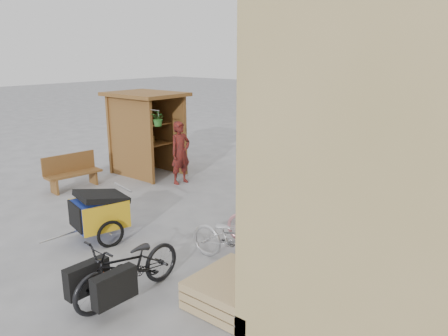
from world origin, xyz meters
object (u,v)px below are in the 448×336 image
Objects in this scene: bike_7 at (360,178)px; person_kiosk at (181,153)px; pallet_stack at (233,289)px; bike_6 at (352,183)px; bike_3 at (303,198)px; shopping_carts at (405,160)px; bike_1 at (264,224)px; cargo_bike at (127,268)px; bike_0 at (235,239)px; child_trailer at (100,212)px; bike_4 at (328,194)px; bike_5 at (326,188)px; bench at (72,171)px; bike_2 at (296,209)px; kiosk at (144,122)px.

person_kiosk is at bearing 97.71° from bike_7.
pallet_stack is 0.72× the size of bike_6.
shopping_carts is at bearing 7.17° from bike_3.
cargo_bike is at bearing 155.20° from bike_1.
bike_0 is at bearing -96.03° from shopping_carts.
child_trailer is 4.12m from bike_3.
shopping_carts is at bearing -19.82° from bike_1.
cargo_bike is at bearing -173.39° from bike_6.
bike_0 reaches higher than bike_4.
bike_4 is at bearing -149.07° from bike_5.
pallet_stack is 0.81× the size of bench.
bike_5 is at bearing 72.40° from child_trailer.
bike_5 is at bearing 17.08° from bike_3.
bike_1 is 0.91× the size of bike_6.
bike_2 is (2.69, 2.82, -0.14)m from child_trailer.
pallet_stack is 0.64× the size of cargo_bike.
child_trailer is at bearing 164.86° from bike_6.
kiosk reaches higher than bike_2.
shopping_carts is (6.67, 6.11, 0.16)m from bench.
bike_1 is 0.94× the size of bike_4.
bike_6 is (5.77, 1.55, -1.12)m from kiosk.
bike_1 reaches higher than bike_6.
bench reaches higher than pallet_stack.
child_trailer is at bearing 156.47° from bike_3.
bike_7 is at bearing 40.76° from bench.
bike_4 is 1.17m from bike_6.
bike_5 reaches higher than child_trailer.
bike_5 is (4.03, 0.65, -0.36)m from person_kiosk.
bike_4 reaches higher than pallet_stack.
bike_3 is at bearing 21.88° from bench.
kiosk is at bearing 94.16° from bike_5.
kiosk reaches higher than child_trailer.
cargo_bike is 1.16× the size of bike_4.
bike_3 is (5.55, -0.53, -1.01)m from kiosk.
kiosk reaches higher than person_kiosk.
cargo_bike is at bearing -145.91° from pallet_stack.
kiosk is 1.44× the size of bike_0.
person_kiosk reaches higher than child_trailer.
kiosk is 1.50× the size of bike_6.
bench is 6.18m from bike_3.
bench is 0.73× the size of shopping_carts.
child_trailer reaches higher than bike_2.
bike_0 is (5.56, -2.89, -1.10)m from kiosk.
person_kiosk reaches higher than bike_3.
bike_5 is at bearing 85.76° from cargo_bike.
bike_7 is at bearing -10.65° from bike_5.
bench is 5.97m from cargo_bike.
kiosk is at bearing 138.06° from cargo_bike.
kiosk is 4.80m from child_trailer.
bike_5 is (-0.74, 4.47, 0.29)m from pallet_stack.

